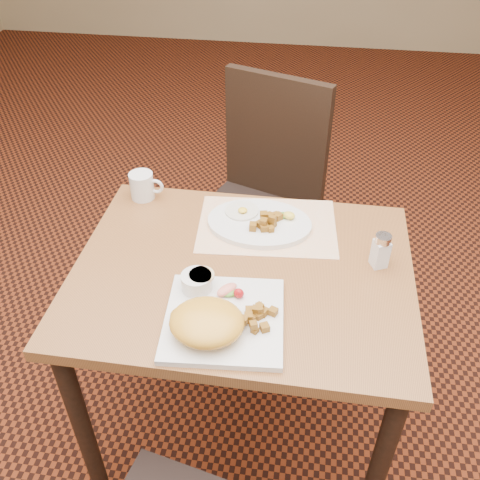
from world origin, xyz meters
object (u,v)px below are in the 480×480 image
object	(u,v)px
plate_oval	(259,223)
salt_shaker	(381,250)
chair_far	(262,192)
coffee_mug	(143,186)
table	(242,298)
plate_square	(224,320)

from	to	relation	value
plate_oval	salt_shaker	xyz separation A→B (m)	(0.34, -0.12, 0.04)
chair_far	coffee_mug	size ratio (longest dim) A/B	9.05
plate_oval	salt_shaker	bearing A→B (deg)	-20.16
coffee_mug	chair_far	bearing A→B (deg)	50.14
table	plate_square	world-z (taller)	plate_square
salt_shaker	coffee_mug	world-z (taller)	salt_shaker
plate_square	coffee_mug	distance (m)	0.59
table	chair_far	bearing A→B (deg)	92.09
chair_far	plate_oval	bearing A→B (deg)	115.23
plate_square	salt_shaker	bearing A→B (deg)	35.28
plate_oval	table	bearing A→B (deg)	-96.24
plate_square	coffee_mug	xyz separation A→B (m)	(-0.34, 0.48, 0.03)
plate_square	plate_oval	distance (m)	0.39
salt_shaker	plate_oval	bearing A→B (deg)	159.84
chair_far	plate_oval	size ratio (longest dim) A/B	3.19
plate_oval	salt_shaker	world-z (taller)	salt_shaker
plate_square	salt_shaker	distance (m)	0.46
salt_shaker	chair_far	bearing A→B (deg)	121.80
chair_far	salt_shaker	size ratio (longest dim) A/B	9.70
chair_far	salt_shaker	world-z (taller)	chair_far
plate_square	plate_oval	xyz separation A→B (m)	(0.04, 0.39, 0.00)
table	salt_shaker	world-z (taller)	salt_shaker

